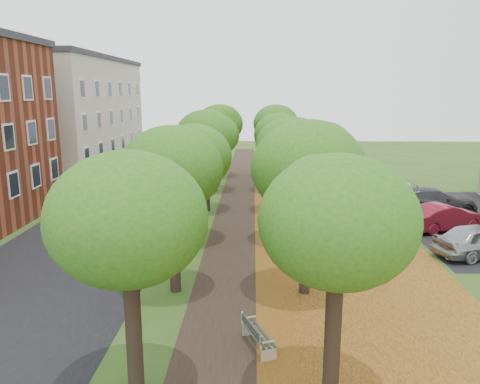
# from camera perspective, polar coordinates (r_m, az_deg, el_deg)

# --- Properties ---
(street_asphalt) EXTENTS (8.00, 70.00, 0.01)m
(street_asphalt) POSITION_cam_1_polar(r_m,az_deg,el_deg) (27.55, -15.73, -3.69)
(street_asphalt) COLOR black
(street_asphalt) RESTS_ON ground
(footpath) EXTENTS (3.20, 70.00, 0.01)m
(footpath) POSITION_cam_1_polar(r_m,az_deg,el_deg) (26.32, 0.10, -3.96)
(footpath) COLOR black
(footpath) RESTS_ON ground
(leaf_verge) EXTENTS (7.50, 70.00, 0.01)m
(leaf_verge) POSITION_cam_1_polar(r_m,az_deg,el_deg) (26.66, 10.93, -3.97)
(leaf_verge) COLOR #A7701E
(leaf_verge) RESTS_ON ground
(parking_lot) EXTENTS (9.00, 16.00, 0.01)m
(parking_lot) POSITION_cam_1_polar(r_m,az_deg,el_deg) (30.14, 26.80, -3.21)
(parking_lot) COLOR black
(parking_lot) RESTS_ON ground
(tree_row_west) EXTENTS (3.81, 33.81, 6.02)m
(tree_row_west) POSITION_cam_1_polar(r_m,az_deg,el_deg) (25.60, -4.85, 5.51)
(tree_row_west) COLOR black
(tree_row_west) RESTS_ON ground
(tree_row_east) EXTENTS (3.81, 33.81, 6.02)m
(tree_row_east) POSITION_cam_1_polar(r_m,az_deg,el_deg) (25.51, 5.98, 5.47)
(tree_row_east) COLOR black
(tree_row_east) RESTS_ON ground
(building_cream) EXTENTS (10.30, 20.30, 10.40)m
(building_cream) POSITION_cam_1_polar(r_m,az_deg,el_deg) (46.78, -20.83, 8.82)
(building_cream) COLOR beige
(building_cream) RESTS_ON ground
(bench) EXTENTS (1.03, 1.71, 0.78)m
(bench) POSITION_cam_1_polar(r_m,az_deg,el_deg) (14.19, 2.07, -17.00)
(bench) COLOR #2D382E
(bench) RESTS_ON ground
(car_red) EXTENTS (4.57, 2.90, 1.42)m
(car_red) POSITION_cam_1_polar(r_m,az_deg,el_deg) (27.42, 23.73, -2.82)
(car_red) COLOR maroon
(car_red) RESTS_ON ground
(car_grey) EXTENTS (5.29, 2.20, 1.53)m
(car_grey) POSITION_cam_1_polar(r_m,az_deg,el_deg) (30.97, 22.41, -0.97)
(car_grey) COLOR #303035
(car_grey) RESTS_ON ground
(car_white) EXTENTS (5.33, 4.04, 1.35)m
(car_white) POSITION_cam_1_polar(r_m,az_deg,el_deg) (33.26, 19.68, -0.06)
(car_white) COLOR silver
(car_white) RESTS_ON ground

